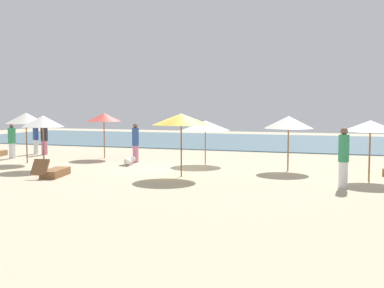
{
  "coord_description": "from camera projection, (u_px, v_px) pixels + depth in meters",
  "views": [
    {
      "loc": [
        6.58,
        -16.96,
        2.59
      ],
      "look_at": [
        0.59,
        0.39,
        1.1
      ],
      "focal_mm": 43.05,
      "sensor_mm": 36.0,
      "label": 1
    }
  ],
  "objects": [
    {
      "name": "umbrella_4",
      "position": [
        289.0,
        122.0,
        18.47
      ],
      "size": [
        1.97,
        1.97,
        2.22
      ],
      "color": "brown",
      "rests_on": "ground_plane"
    },
    {
      "name": "umbrella_5",
      "position": [
        104.0,
        117.0,
        23.02
      ],
      "size": [
        1.74,
        1.74,
        2.27
      ],
      "color": "olive",
      "rests_on": "ground_plane"
    },
    {
      "name": "umbrella_0",
      "position": [
        26.0,
        118.0,
        21.02
      ],
      "size": [
        1.8,
        1.8,
        2.32
      ],
      "color": "brown",
      "rests_on": "ground_plane"
    },
    {
      "name": "ocean_water",
      "position": [
        257.0,
        141.0,
        34.34
      ],
      "size": [
        48.0,
        16.0,
        0.06
      ],
      "primitive_type": "cube",
      "color": "slate",
      "rests_on": "ground_plane"
    },
    {
      "name": "lounger_3",
      "position": [
        54.0,
        172.0,
        17.04
      ],
      "size": [
        0.93,
        1.76,
        0.7
      ],
      "color": "brown",
      "rests_on": "ground_plane"
    },
    {
      "name": "umbrella_1",
      "position": [
        43.0,
        121.0,
        19.07
      ],
      "size": [
        1.71,
        1.71,
        2.22
      ],
      "color": "brown",
      "rests_on": "ground_plane"
    },
    {
      "name": "umbrella_3",
      "position": [
        205.0,
        126.0,
        20.55
      ],
      "size": [
        2.17,
        2.17,
        1.97
      ],
      "color": "brown",
      "rests_on": "ground_plane"
    },
    {
      "name": "umbrella_6",
      "position": [
        181.0,
        119.0,
        16.9
      ],
      "size": [
        2.15,
        2.15,
        2.34
      ],
      "color": "brown",
      "rests_on": "ground_plane"
    },
    {
      "name": "ground_plane",
      "position": [
        175.0,
        172.0,
        18.33
      ],
      "size": [
        60.0,
        60.0,
        0.0
      ],
      "primitive_type": "plane",
      "color": "#BCAD8E"
    },
    {
      "name": "umbrella_2",
      "position": [
        370.0,
        126.0,
        15.97
      ],
      "size": [
        1.89,
        1.89,
        2.12
      ],
      "color": "brown",
      "rests_on": "ground_plane"
    },
    {
      "name": "person_1",
      "position": [
        344.0,
        157.0,
        14.65
      ],
      "size": [
        0.43,
        0.43,
        1.93
      ],
      "color": "white",
      "rests_on": "ground_plane"
    },
    {
      "name": "person_5",
      "position": [
        36.0,
        137.0,
        25.24
      ],
      "size": [
        0.31,
        0.31,
        1.79
      ],
      "color": "white",
      "rests_on": "ground_plane"
    },
    {
      "name": "person_0",
      "position": [
        12.0,
        141.0,
        23.06
      ],
      "size": [
        0.5,
        0.5,
        1.74
      ],
      "color": "white",
      "rests_on": "ground_plane"
    },
    {
      "name": "dog",
      "position": [
        128.0,
        161.0,
        20.32
      ],
      "size": [
        0.57,
        0.8,
        0.37
      ],
      "color": "silver",
      "rests_on": "ground_plane"
    },
    {
      "name": "person_4",
      "position": [
        136.0,
        142.0,
        21.41
      ],
      "size": [
        0.44,
        0.44,
        1.81
      ],
      "color": "#D17299",
      "rests_on": "ground_plane"
    },
    {
      "name": "person_3",
      "position": [
        44.0,
        139.0,
        24.85
      ],
      "size": [
        0.42,
        0.42,
        1.73
      ],
      "color": "#D17299",
      "rests_on": "ground_plane"
    }
  ]
}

